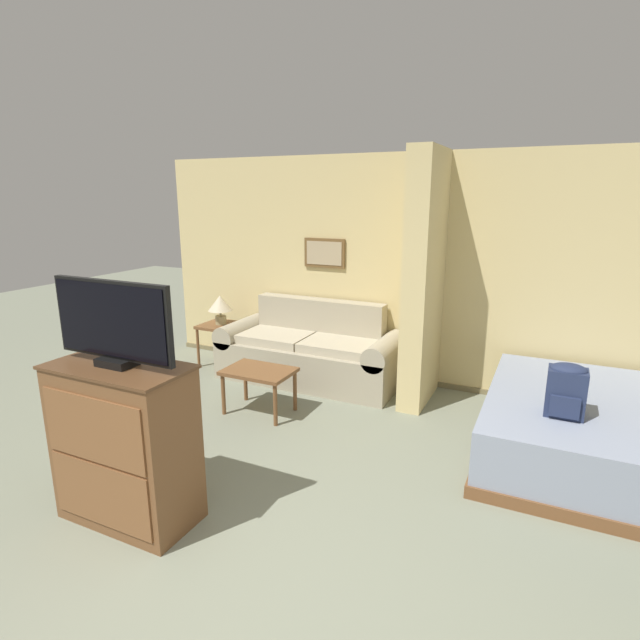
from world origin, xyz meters
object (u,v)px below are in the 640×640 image
coffee_table (259,375)px  tv (113,323)px  backpack (566,389)px  table_lamp (220,305)px  tv_dresser (125,444)px  couch (310,352)px  bed (579,427)px

coffee_table → tv: bearing=-86.4°
tv → backpack: bearing=34.6°
tv → coffee_table: bearing=93.6°
tv → backpack: size_ratio=2.25×
table_lamp → tv_dresser: (1.34, -2.88, -0.24)m
couch → tv: (0.07, -2.87, 1.04)m
tv_dresser → coffee_table: bearing=93.6°
tv_dresser → tv: 0.82m
coffee_table → tv_dresser: tv_dresser is taller
backpack → coffee_table: bearing=179.8°
coffee_table → backpack: backpack is taller
bed → backpack: (-0.15, -0.43, 0.47)m
tv_dresser → bed: size_ratio=0.54×
couch → backpack: 2.92m
tv → bed: size_ratio=0.45×
couch → tv: tv is taller
table_lamp → tv: size_ratio=0.40×
couch → bed: size_ratio=1.05×
backpack → bed: bearing=71.0°
couch → coffee_table: bearing=-92.4°
couch → backpack: (2.69, -1.06, 0.39)m
tv_dresser → backpack: tv_dresser is taller
coffee_table → bed: bed is taller
coffee_table → table_lamp: table_lamp is taller
bed → backpack: bearing=-109.0°
tv_dresser → tv: bearing=90.0°
couch → bed: couch is taller
table_lamp → backpack: (3.97, -1.06, -0.06)m
bed → table_lamp: bearing=171.2°
tv_dresser → tv: (0.00, 0.00, 0.82)m
table_lamp → backpack: size_ratio=0.91×
table_lamp → bed: 4.20m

